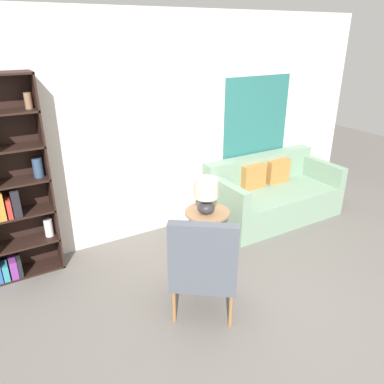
{
  "coord_description": "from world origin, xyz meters",
  "views": [
    {
      "loc": [
        -1.93,
        -2.07,
        2.44
      ],
      "look_at": [
        -0.1,
        1.04,
        0.9
      ],
      "focal_mm": 35.0,
      "sensor_mm": 36.0,
      "label": 1
    }
  ],
  "objects_px": {
    "table_lamp": "(206,193)",
    "side_table": "(207,215)",
    "couch": "(271,195)",
    "armchair": "(204,264)"
  },
  "relations": [
    {
      "from": "table_lamp",
      "to": "side_table",
      "type": "bearing_deg",
      "value": 33.05
    },
    {
      "from": "couch",
      "to": "table_lamp",
      "type": "height_order",
      "value": "table_lamp"
    },
    {
      "from": "table_lamp",
      "to": "armchair",
      "type": "bearing_deg",
      "value": -123.36
    },
    {
      "from": "couch",
      "to": "side_table",
      "type": "height_order",
      "value": "couch"
    },
    {
      "from": "armchair",
      "to": "side_table",
      "type": "distance_m",
      "value": 1.18
    },
    {
      "from": "side_table",
      "to": "armchair",
      "type": "bearing_deg",
      "value": -124.24
    },
    {
      "from": "armchair",
      "to": "couch",
      "type": "distance_m",
      "value": 2.33
    },
    {
      "from": "side_table",
      "to": "table_lamp",
      "type": "xyz_separation_m",
      "value": [
        -0.04,
        -0.02,
        0.3
      ]
    },
    {
      "from": "armchair",
      "to": "table_lamp",
      "type": "bearing_deg",
      "value": 56.64
    },
    {
      "from": "couch",
      "to": "side_table",
      "type": "relative_size",
      "value": 3.44
    }
  ]
}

